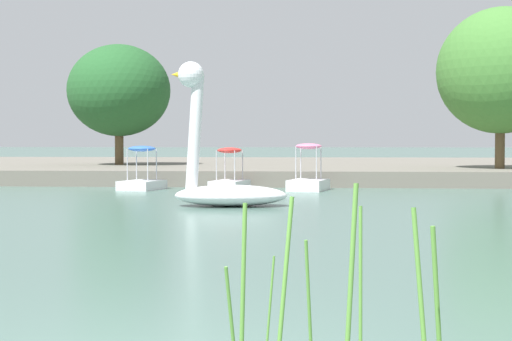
% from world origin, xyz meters
% --- Properties ---
extents(shore_bank_far, '(159.06, 25.97, 0.59)m').
position_xyz_m(shore_bank_far, '(0.00, 36.50, 0.30)').
color(shore_bank_far, '#6B665B').
rests_on(shore_bank_far, ground_plane).
extents(swan_boat, '(3.05, 1.69, 3.73)m').
position_xyz_m(swan_boat, '(-1.31, 15.18, 0.81)').
color(swan_boat, white).
rests_on(swan_boat, ground_plane).
extents(pedal_boat_pink, '(1.51, 2.02, 1.61)m').
position_xyz_m(pedal_boat_pink, '(0.81, 22.03, 0.41)').
color(pedal_boat_pink, white).
rests_on(pedal_boat_pink, ground_plane).
extents(pedal_boat_red, '(1.32, 2.03, 1.47)m').
position_xyz_m(pedal_boat_red, '(-1.92, 22.19, 0.46)').
color(pedal_boat_red, white).
rests_on(pedal_boat_red, ground_plane).
extents(pedal_boat_blue, '(1.50, 1.97, 1.53)m').
position_xyz_m(pedal_boat_blue, '(-4.97, 21.98, 0.43)').
color(pedal_boat_blue, white).
rests_on(pedal_boat_blue, ground_plane).
extents(tree_broadleaf_behind_dock, '(6.51, 6.81, 5.59)m').
position_xyz_m(tree_broadleaf_behind_dock, '(-8.14, 31.18, 4.04)').
color(tree_broadleaf_behind_dock, brown).
rests_on(tree_broadleaf_behind_dock, shore_bank_far).
extents(tree_sapling_by_fence, '(6.97, 7.06, 6.42)m').
position_xyz_m(tree_sapling_by_fence, '(8.36, 27.18, 4.49)').
color(tree_sapling_by_fence, brown).
rests_on(tree_sapling_by_fence, shore_bank_far).
extents(reed_clump_foreground, '(1.48, 1.07, 1.42)m').
position_xyz_m(reed_clump_foreground, '(1.34, 0.22, 0.60)').
color(reed_clump_foreground, '#568E38').
rests_on(reed_clump_foreground, ground_plane).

